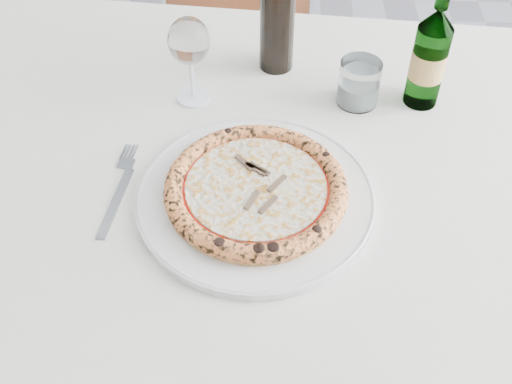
% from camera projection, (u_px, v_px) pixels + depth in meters
% --- Properties ---
extents(floor, '(5.00, 6.00, 0.02)m').
position_uv_depth(floor, '(179.00, 319.00, 1.72)').
color(floor, gray).
rests_on(floor, ground).
extents(dining_table, '(1.57, 1.01, 0.76)m').
position_uv_depth(dining_table, '(259.00, 192.00, 1.10)').
color(dining_table, brown).
rests_on(dining_table, floor).
extents(chair_far, '(0.44, 0.44, 0.93)m').
position_uv_depth(chair_far, '(238.00, 14.00, 1.76)').
color(chair_far, brown).
rests_on(chair_far, floor).
extents(plate, '(0.36, 0.36, 0.02)m').
position_uv_depth(plate, '(256.00, 197.00, 0.97)').
color(plate, white).
rests_on(plate, dining_table).
extents(pizza, '(0.28, 0.28, 0.03)m').
position_uv_depth(pizza, '(256.00, 189.00, 0.95)').
color(pizza, tan).
rests_on(pizza, plate).
extents(fork, '(0.03, 0.21, 0.00)m').
position_uv_depth(fork, '(119.00, 190.00, 0.99)').
color(fork, gray).
rests_on(fork, dining_table).
extents(wine_glass, '(0.07, 0.07, 0.16)m').
position_uv_depth(wine_glass, '(189.00, 43.00, 1.06)').
color(wine_glass, white).
rests_on(wine_glass, dining_table).
extents(tumbler, '(0.07, 0.07, 0.08)m').
position_uv_depth(tumbler, '(359.00, 86.00, 1.11)').
color(tumbler, silver).
rests_on(tumbler, dining_table).
extents(beer_bottle, '(0.06, 0.06, 0.23)m').
position_uv_depth(beer_bottle, '(429.00, 57.00, 1.07)').
color(beer_bottle, '#2F622B').
rests_on(beer_bottle, dining_table).
extents(wine_bottle, '(0.06, 0.06, 0.26)m').
position_uv_depth(wine_bottle, '(277.00, 14.00, 1.13)').
color(wine_bottle, black).
rests_on(wine_bottle, dining_table).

